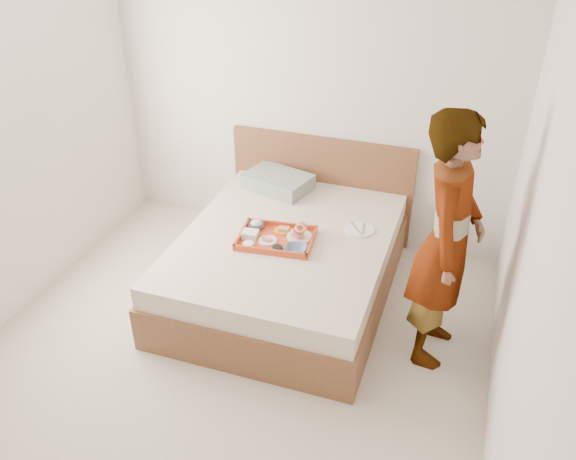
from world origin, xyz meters
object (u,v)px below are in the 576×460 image
Objects in this scene: bed at (286,264)px; person at (447,242)px; dinner_plate at (359,229)px; tray at (276,238)px.

person is at bearing -13.52° from bed.
person is (0.68, -0.55, 0.36)m from dinner_plate.
dinner_plate reaches higher than bed.
dinner_plate is at bearing 26.28° from tray.
tray is at bearing -147.60° from dinner_plate.
bed is 0.64m from dinner_plate.
dinner_plate is at bearing 26.94° from bed.
person is at bearing -38.97° from dinner_plate.
bed is 1.11× the size of person.
bed is 1.38m from person.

